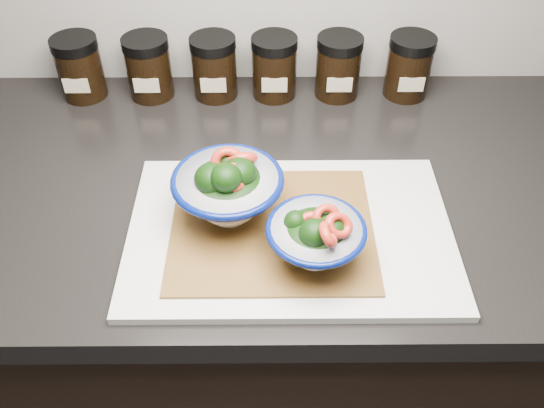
{
  "coord_description": "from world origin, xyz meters",
  "views": [
    {
      "loc": [
        -0.04,
        0.77,
        1.49
      ],
      "look_at": [
        -0.04,
        1.33,
        0.96
      ],
      "focal_mm": 38.0,
      "sensor_mm": 36.0,
      "label": 1
    }
  ],
  "objects_px": {
    "spice_jar_a": "(80,67)",
    "spice_jar_f": "(409,66)",
    "bowl_left": "(228,189)",
    "bowl_right": "(316,238)",
    "spice_jar_d": "(274,67)",
    "cutting_board": "(290,232)",
    "spice_jar_e": "(338,67)",
    "spice_jar_c": "(214,67)",
    "spice_jar_b": "(149,67)"
  },
  "relations": [
    {
      "from": "spice_jar_a",
      "to": "spice_jar_e",
      "type": "height_order",
      "value": "same"
    },
    {
      "from": "spice_jar_b",
      "to": "spice_jar_e",
      "type": "height_order",
      "value": "same"
    },
    {
      "from": "bowl_left",
      "to": "bowl_right",
      "type": "height_order",
      "value": "bowl_left"
    },
    {
      "from": "cutting_board",
      "to": "spice_jar_d",
      "type": "relative_size",
      "value": 3.98
    },
    {
      "from": "spice_jar_a",
      "to": "spice_jar_e",
      "type": "bearing_deg",
      "value": 0.0
    },
    {
      "from": "spice_jar_c",
      "to": "spice_jar_f",
      "type": "distance_m",
      "value": 0.35
    },
    {
      "from": "cutting_board",
      "to": "bowl_right",
      "type": "bearing_deg",
      "value": -62.75
    },
    {
      "from": "spice_jar_a",
      "to": "spice_jar_c",
      "type": "height_order",
      "value": "same"
    },
    {
      "from": "bowl_right",
      "to": "spice_jar_d",
      "type": "relative_size",
      "value": 1.14
    },
    {
      "from": "spice_jar_b",
      "to": "spice_jar_d",
      "type": "xyz_separation_m",
      "value": [
        0.23,
        0.0,
        0.0
      ]
    },
    {
      "from": "spice_jar_a",
      "to": "spice_jar_f",
      "type": "height_order",
      "value": "same"
    },
    {
      "from": "cutting_board",
      "to": "spice_jar_b",
      "type": "xyz_separation_m",
      "value": [
        -0.24,
        0.36,
        0.05
      ]
    },
    {
      "from": "spice_jar_e",
      "to": "cutting_board",
      "type": "bearing_deg",
      "value": -104.9
    },
    {
      "from": "cutting_board",
      "to": "spice_jar_d",
      "type": "bearing_deg",
      "value": 92.98
    },
    {
      "from": "bowl_left",
      "to": "spice_jar_d",
      "type": "xyz_separation_m",
      "value": [
        0.07,
        0.34,
        -0.01
      ]
    },
    {
      "from": "cutting_board",
      "to": "spice_jar_d",
      "type": "height_order",
      "value": "spice_jar_d"
    },
    {
      "from": "cutting_board",
      "to": "spice_jar_a",
      "type": "relative_size",
      "value": 3.98
    },
    {
      "from": "spice_jar_c",
      "to": "spice_jar_d",
      "type": "relative_size",
      "value": 1.0
    },
    {
      "from": "spice_jar_a",
      "to": "spice_jar_d",
      "type": "bearing_deg",
      "value": 0.0
    },
    {
      "from": "cutting_board",
      "to": "spice_jar_f",
      "type": "relative_size",
      "value": 3.98
    },
    {
      "from": "bowl_right",
      "to": "spice_jar_d",
      "type": "xyz_separation_m",
      "value": [
        -0.05,
        0.42,
        0.0
      ]
    },
    {
      "from": "cutting_board",
      "to": "bowl_left",
      "type": "distance_m",
      "value": 0.11
    },
    {
      "from": "bowl_right",
      "to": "spice_jar_b",
      "type": "bearing_deg",
      "value": 123.19
    },
    {
      "from": "spice_jar_a",
      "to": "spice_jar_c",
      "type": "distance_m",
      "value": 0.24
    },
    {
      "from": "spice_jar_e",
      "to": "spice_jar_f",
      "type": "bearing_deg",
      "value": 0.0
    },
    {
      "from": "spice_jar_c",
      "to": "spice_jar_e",
      "type": "bearing_deg",
      "value": 0.0
    },
    {
      "from": "spice_jar_d",
      "to": "spice_jar_e",
      "type": "xyz_separation_m",
      "value": [
        0.11,
        0.0,
        0.0
      ]
    },
    {
      "from": "bowl_right",
      "to": "spice_jar_f",
      "type": "height_order",
      "value": "bowl_right"
    },
    {
      "from": "bowl_right",
      "to": "spice_jar_b",
      "type": "xyz_separation_m",
      "value": [
        -0.27,
        0.42,
        0.0
      ]
    },
    {
      "from": "bowl_left",
      "to": "spice_jar_d",
      "type": "relative_size",
      "value": 1.36
    },
    {
      "from": "bowl_right",
      "to": "spice_jar_b",
      "type": "distance_m",
      "value": 0.5
    },
    {
      "from": "spice_jar_b",
      "to": "spice_jar_a",
      "type": "bearing_deg",
      "value": 180.0
    },
    {
      "from": "spice_jar_a",
      "to": "spice_jar_b",
      "type": "bearing_deg",
      "value": 0.0
    },
    {
      "from": "spice_jar_b",
      "to": "spice_jar_f",
      "type": "relative_size",
      "value": 1.0
    },
    {
      "from": "spice_jar_a",
      "to": "spice_jar_c",
      "type": "xyz_separation_m",
      "value": [
        0.24,
        0.0,
        0.0
      ]
    },
    {
      "from": "bowl_right",
      "to": "spice_jar_c",
      "type": "bearing_deg",
      "value": 110.48
    },
    {
      "from": "spice_jar_c",
      "to": "spice_jar_a",
      "type": "bearing_deg",
      "value": 180.0
    },
    {
      "from": "spice_jar_d",
      "to": "spice_jar_e",
      "type": "distance_m",
      "value": 0.11
    },
    {
      "from": "spice_jar_a",
      "to": "cutting_board",
      "type": "bearing_deg",
      "value": -44.45
    },
    {
      "from": "spice_jar_f",
      "to": "cutting_board",
      "type": "bearing_deg",
      "value": -121.73
    },
    {
      "from": "bowl_right",
      "to": "spice_jar_f",
      "type": "bearing_deg",
      "value": 65.29
    },
    {
      "from": "spice_jar_c",
      "to": "spice_jar_f",
      "type": "height_order",
      "value": "same"
    },
    {
      "from": "bowl_right",
      "to": "spice_jar_b",
      "type": "relative_size",
      "value": 1.14
    },
    {
      "from": "bowl_right",
      "to": "spice_jar_a",
      "type": "xyz_separation_m",
      "value": [
        -0.4,
        0.42,
        0.0
      ]
    },
    {
      "from": "bowl_left",
      "to": "spice_jar_a",
      "type": "bearing_deg",
      "value": 130.11
    },
    {
      "from": "spice_jar_e",
      "to": "bowl_right",
      "type": "bearing_deg",
      "value": -98.93
    },
    {
      "from": "spice_jar_d",
      "to": "spice_jar_a",
      "type": "bearing_deg",
      "value": 180.0
    },
    {
      "from": "cutting_board",
      "to": "spice_jar_a",
      "type": "height_order",
      "value": "spice_jar_a"
    },
    {
      "from": "spice_jar_a",
      "to": "spice_jar_b",
      "type": "distance_m",
      "value": 0.12
    },
    {
      "from": "spice_jar_c",
      "to": "spice_jar_f",
      "type": "relative_size",
      "value": 1.0
    }
  ]
}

